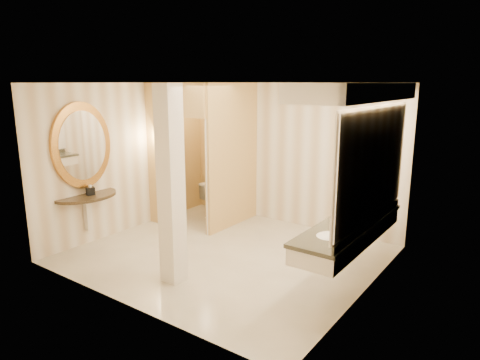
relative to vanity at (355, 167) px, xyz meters
name	(u,v)px	position (x,y,z in m)	size (l,w,h in m)	color
floor	(226,254)	(-1.98, -0.19, -1.63)	(4.50, 4.50, 0.00)	beige
ceiling	(225,83)	(-1.98, -0.19, 1.07)	(4.50, 4.50, 0.00)	white
wall_back	(289,155)	(-1.98, 1.81, -0.28)	(4.50, 0.02, 2.70)	white
wall_front	(122,201)	(-1.98, -2.19, -0.28)	(4.50, 0.02, 2.70)	white
wall_left	(129,158)	(-4.23, -0.19, -0.28)	(0.02, 4.00, 2.70)	white
wall_right	(369,194)	(0.27, -0.19, -0.28)	(0.02, 4.00, 2.70)	white
toilet_closet	(210,155)	(-3.10, 0.78, -0.24)	(1.50, 1.55, 2.70)	#DDC273
wall_sconce	(158,136)	(-3.90, 0.24, 0.10)	(0.14, 0.14, 0.42)	#CF8B42
vanity	(355,167)	(0.00, 0.00, 0.00)	(0.75, 2.60, 2.09)	silver
console_shelf	(83,166)	(-4.19, -1.19, -0.28)	(1.09, 1.09, 1.99)	black
pillar	(171,186)	(-2.02, -1.35, -0.28)	(0.27, 0.27, 2.70)	silver
tissue_box	(90,191)	(-4.09, -1.16, -0.69)	(0.13, 0.13, 0.13)	black
toilet	(219,199)	(-3.33, 1.31, -1.26)	(0.41, 0.72, 0.74)	white
soap_bottle_a	(357,210)	(-0.06, 0.34, -0.68)	(0.07, 0.07, 0.15)	beige
soap_bottle_b	(343,222)	(-0.04, -0.20, -0.70)	(0.09, 0.09, 0.11)	silver
soap_bottle_c	(339,217)	(-0.11, -0.18, -0.65)	(0.08, 0.08, 0.21)	#C6B28C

